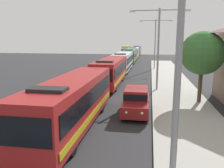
# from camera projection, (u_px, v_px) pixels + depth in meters

# --- Properties ---
(bus_lead) EXTENTS (2.58, 11.51, 3.21)m
(bus_lead) POSITION_uv_depth(u_px,v_px,m) (73.00, 100.00, 14.15)
(bus_lead) COLOR maroon
(bus_lead) RESTS_ON ground_plane
(bus_second_in_line) EXTENTS (2.58, 10.75, 3.21)m
(bus_second_in_line) POSITION_uv_depth(u_px,v_px,m) (110.00, 71.00, 27.08)
(bus_second_in_line) COLOR maroon
(bus_second_in_line) RESTS_ON ground_plane
(bus_middle) EXTENTS (2.58, 12.03, 3.21)m
(bus_middle) POSITION_uv_depth(u_px,v_px,m) (123.00, 61.00, 39.34)
(bus_middle) COLOR silver
(bus_middle) RESTS_ON ground_plane
(bus_fourth_in_line) EXTENTS (2.58, 11.04, 3.21)m
(bus_fourth_in_line) POSITION_uv_depth(u_px,v_px,m) (130.00, 55.00, 53.04)
(bus_fourth_in_line) COLOR #33724C
(bus_fourth_in_line) RESTS_ON ground_plane
(bus_rear) EXTENTS (2.58, 11.77, 3.21)m
(bus_rear) POSITION_uv_depth(u_px,v_px,m) (134.00, 52.00, 65.32)
(bus_rear) COLOR silver
(bus_rear) RESTS_ON ground_plane
(bus_tail_end) EXTENTS (2.58, 10.99, 3.21)m
(bus_tail_end) POSITION_uv_depth(u_px,v_px,m) (137.00, 50.00, 78.08)
(bus_tail_end) COLOR #284C8C
(bus_tail_end) RESTS_ON ground_plane
(white_suv) EXTENTS (1.86, 4.55, 1.90)m
(white_suv) POSITION_uv_depth(u_px,v_px,m) (136.00, 100.00, 16.76)
(white_suv) COLOR maroon
(white_suv) RESTS_ON ground_plane
(box_truck_oncoming) EXTENTS (2.35, 8.41, 3.15)m
(box_truck_oncoming) POSITION_uv_depth(u_px,v_px,m) (126.00, 50.00, 76.01)
(box_truck_oncoming) COLOR white
(box_truck_oncoming) RESTS_ON ground_plane
(streetlamp_near) EXTENTS (5.96, 0.28, 8.29)m
(streetlamp_near) POSITION_uv_depth(u_px,v_px,m) (179.00, 46.00, 6.40)
(streetlamp_near) COLOR gray
(streetlamp_near) RESTS_ON sidewalk
(streetlamp_mid) EXTENTS (5.97, 0.28, 8.31)m
(streetlamp_mid) POSITION_uv_depth(u_px,v_px,m) (159.00, 41.00, 23.51)
(streetlamp_mid) COLOR gray
(streetlamp_mid) RESTS_ON sidewalk
(streetlamp_far) EXTENTS (5.75, 0.28, 8.65)m
(streetlamp_far) POSITION_uv_depth(u_px,v_px,m) (155.00, 39.00, 40.58)
(streetlamp_far) COLOR gray
(streetlamp_far) RESTS_ON sidewalk
(roadside_tree) EXTENTS (3.57, 3.57, 5.92)m
(roadside_tree) POSITION_uv_depth(u_px,v_px,m) (202.00, 53.00, 18.80)
(roadside_tree) COLOR #4C3823
(roadside_tree) RESTS_ON sidewalk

